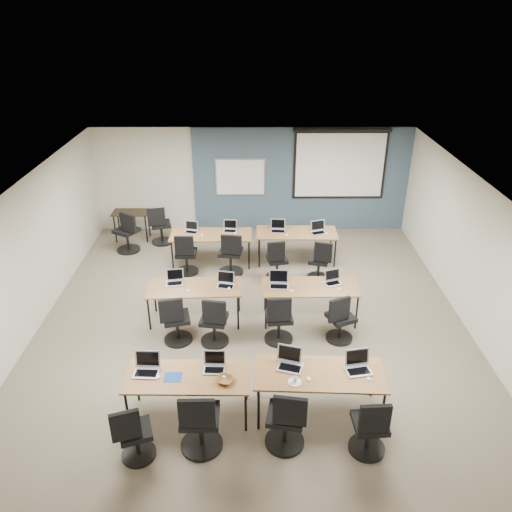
{
  "coord_description": "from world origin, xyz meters",
  "views": [
    {
      "loc": [
        0.01,
        -7.74,
        5.46
      ],
      "look_at": [
        0.07,
        0.4,
        1.27
      ],
      "focal_mm": 35.0,
      "sensor_mm": 36.0,
      "label": 1
    }
  ],
  "objects_px": {
    "task_chair_0": "(134,437)",
    "task_chair_7": "(340,322)",
    "whiteboard": "(240,177)",
    "laptop_6": "(279,282)",
    "task_chair_3": "(370,431)",
    "task_chair_6": "(279,322)",
    "training_table_front_left": "(188,379)",
    "training_table_mid_left": "(194,289)",
    "spare_chair_b": "(128,235)",
    "laptop_11": "(318,230)",
    "utility_table": "(131,215)",
    "laptop_2": "(290,362)",
    "task_chair_5": "(214,325)",
    "laptop_9": "(230,228)",
    "task_chair_11": "(320,264)",
    "training_table_back_left": "(211,236)",
    "laptop_3": "(358,365)",
    "task_chair_4": "(176,323)",
    "task_chair_10": "(277,263)",
    "laptop_5": "(226,283)",
    "task_chair_2": "(286,423)",
    "laptop_4": "(175,280)",
    "task_chair_8": "(186,257)",
    "spare_chair_a": "(160,228)",
    "task_chair_9": "(231,257)",
    "laptop_8": "(191,229)",
    "laptop_1": "(214,365)",
    "task_chair_1": "(200,425)",
    "laptop_7": "(333,280)",
    "training_table_front_right": "(319,375)",
    "training_table_mid_right": "(310,288)",
    "laptop_10": "(278,228)",
    "projector_screen": "(340,161)",
    "laptop_0": "(147,367)"
  },
  "relations": [
    {
      "from": "task_chair_0",
      "to": "task_chair_7",
      "type": "height_order",
      "value": "task_chair_7"
    },
    {
      "from": "whiteboard",
      "to": "laptop_6",
      "type": "relative_size",
      "value": 3.54
    },
    {
      "from": "task_chair_3",
      "to": "task_chair_6",
      "type": "height_order",
      "value": "task_chair_6"
    },
    {
      "from": "task_chair_6",
      "to": "training_table_front_left",
      "type": "bearing_deg",
      "value": -131.99
    },
    {
      "from": "training_table_mid_left",
      "to": "spare_chair_b",
      "type": "distance_m",
      "value": 3.51
    },
    {
      "from": "laptop_11",
      "to": "utility_table",
      "type": "relative_size",
      "value": 0.38
    },
    {
      "from": "task_chair_0",
      "to": "laptop_2",
      "type": "bearing_deg",
      "value": 7.61
    },
    {
      "from": "task_chair_6",
      "to": "laptop_11",
      "type": "distance_m",
      "value": 3.3
    },
    {
      "from": "task_chair_5",
      "to": "laptop_9",
      "type": "xyz_separation_m",
      "value": [
        0.16,
        3.28,
        0.38
      ]
    },
    {
      "from": "task_chair_11",
      "to": "training_table_back_left",
      "type": "bearing_deg",
      "value": 176.9
    },
    {
      "from": "laptop_3",
      "to": "task_chair_4",
      "type": "relative_size",
      "value": 0.36
    },
    {
      "from": "training_table_back_left",
      "to": "task_chair_10",
      "type": "height_order",
      "value": "task_chair_10"
    },
    {
      "from": "task_chair_4",
      "to": "task_chair_0",
      "type": "bearing_deg",
      "value": -107.05
    },
    {
      "from": "whiteboard",
      "to": "laptop_5",
      "type": "relative_size",
      "value": 3.97
    },
    {
      "from": "laptop_2",
      "to": "utility_table",
      "type": "distance_m",
      "value": 6.88
    },
    {
      "from": "task_chair_2",
      "to": "laptop_4",
      "type": "relative_size",
      "value": 3.23
    },
    {
      "from": "task_chair_5",
      "to": "task_chair_3",
      "type": "bearing_deg",
      "value": -38.82
    },
    {
      "from": "task_chair_7",
      "to": "task_chair_2",
      "type": "bearing_deg",
      "value": -138.36
    },
    {
      "from": "task_chair_6",
      "to": "task_chair_8",
      "type": "distance_m",
      "value": 3.17
    },
    {
      "from": "laptop_5",
      "to": "utility_table",
      "type": "bearing_deg",
      "value": 136.59
    },
    {
      "from": "task_chair_2",
      "to": "laptop_11",
      "type": "bearing_deg",
      "value": 88.66
    },
    {
      "from": "training_table_mid_left",
      "to": "laptop_9",
      "type": "bearing_deg",
      "value": 74.74
    },
    {
      "from": "task_chair_10",
      "to": "task_chair_11",
      "type": "relative_size",
      "value": 1.0
    },
    {
      "from": "spare_chair_a",
      "to": "task_chair_9",
      "type": "bearing_deg",
      "value": -55.28
    },
    {
      "from": "task_chair_5",
      "to": "laptop_8",
      "type": "height_order",
      "value": "task_chair_5"
    },
    {
      "from": "laptop_1",
      "to": "task_chair_5",
      "type": "distance_m",
      "value": 1.59
    },
    {
      "from": "task_chair_1",
      "to": "laptop_7",
      "type": "bearing_deg",
      "value": 54.91
    },
    {
      "from": "training_table_front_right",
      "to": "laptop_3",
      "type": "height_order",
      "value": "laptop_3"
    },
    {
      "from": "training_table_mid_right",
      "to": "laptop_9",
      "type": "height_order",
      "value": "laptop_9"
    },
    {
      "from": "laptop_7",
      "to": "laptop_10",
      "type": "xyz_separation_m",
      "value": [
        -0.92,
        2.37,
        0.0
      ]
    },
    {
      "from": "spare_chair_b",
      "to": "laptop_6",
      "type": "bearing_deg",
      "value": -8.66
    },
    {
      "from": "training_table_back_left",
      "to": "laptop_11",
      "type": "bearing_deg",
      "value": 1.71
    },
    {
      "from": "spare_chair_a",
      "to": "training_table_front_right",
      "type": "bearing_deg",
      "value": -74.78
    },
    {
      "from": "task_chair_0",
      "to": "laptop_5",
      "type": "bearing_deg",
      "value": 54.22
    },
    {
      "from": "task_chair_5",
      "to": "task_chair_7",
      "type": "xyz_separation_m",
      "value": [
        2.21,
        0.08,
        -0.01
      ]
    },
    {
      "from": "task_chair_1",
      "to": "laptop_8",
      "type": "xyz_separation_m",
      "value": [
        -0.69,
        5.57,
        0.35
      ]
    },
    {
      "from": "projector_screen",
      "to": "laptop_10",
      "type": "distance_m",
      "value": 2.57
    },
    {
      "from": "task_chair_2",
      "to": "task_chair_4",
      "type": "height_order",
      "value": "task_chair_2"
    },
    {
      "from": "laptop_4",
      "to": "laptop_5",
      "type": "bearing_deg",
      "value": -14.92
    },
    {
      "from": "task_chair_7",
      "to": "task_chair_11",
      "type": "distance_m",
      "value": 2.21
    },
    {
      "from": "training_table_mid_right",
      "to": "task_chair_7",
      "type": "xyz_separation_m",
      "value": [
        0.46,
        -0.69,
        -0.29
      ]
    },
    {
      "from": "training_table_mid_right",
      "to": "laptop_8",
      "type": "relative_size",
      "value": 5.94
    },
    {
      "from": "utility_table",
      "to": "laptop_10",
      "type": "bearing_deg",
      "value": -16.7
    },
    {
      "from": "training_table_mid_right",
      "to": "task_chair_0",
      "type": "height_order",
      "value": "task_chair_0"
    },
    {
      "from": "training_table_mid_left",
      "to": "laptop_1",
      "type": "bearing_deg",
      "value": -79.44
    },
    {
      "from": "training_table_front_right",
      "to": "laptop_9",
      "type": "height_order",
      "value": "laptop_9"
    },
    {
      "from": "laptop_11",
      "to": "laptop_10",
      "type": "bearing_deg",
      "value": 156.96
    },
    {
      "from": "laptop_0",
      "to": "task_chair_10",
      "type": "relative_size",
      "value": 0.38
    },
    {
      "from": "task_chair_0",
      "to": "task_chair_6",
      "type": "height_order",
      "value": "task_chair_6"
    },
    {
      "from": "training_table_front_left",
      "to": "utility_table",
      "type": "xyz_separation_m",
      "value": [
        -2.12,
        6.1,
        -0.03
      ]
    }
  ]
}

